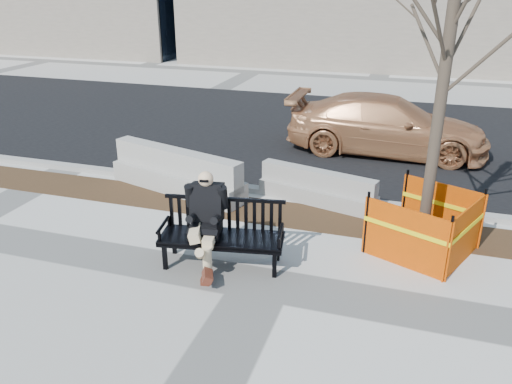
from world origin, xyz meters
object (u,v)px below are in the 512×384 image
tree_fence (420,250)px  sedan (384,152)px  bench (223,264)px  seated_man (207,261)px  jersey_barrier_left (178,191)px  jersey_barrier_right (317,203)px

tree_fence → sedan: bearing=101.3°
bench → tree_fence: 3.50m
bench → seated_man: (-0.28, 0.01, 0.00)m
tree_fence → jersey_barrier_left: size_ratio=1.67×
jersey_barrier_left → seated_man: bearing=-39.2°
bench → seated_man: size_ratio=1.30×
bench → tree_fence: size_ratio=0.36×
seated_man → bench: bearing=-11.5°
bench → seated_man: bearing=168.5°
tree_fence → jersey_barrier_right: size_ratio=2.22×
bench → jersey_barrier_left: size_ratio=0.61×
jersey_barrier_left → jersey_barrier_right: jersey_barrier_left is taller
bench → seated_man: 0.28m
bench → sedan: (2.06, 6.99, 0.00)m
tree_fence → jersey_barrier_left: bearing=167.1°
bench → jersey_barrier_right: bearing=62.0°
sedan → jersey_barrier_right: 4.11m
sedan → jersey_barrier_right: size_ratio=2.05×
jersey_barrier_left → jersey_barrier_right: (3.11, 0.30, 0.00)m
seated_man → sedan: (2.34, 6.99, 0.00)m
jersey_barrier_left → jersey_barrier_right: 3.13m
bench → jersey_barrier_left: bench is taller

